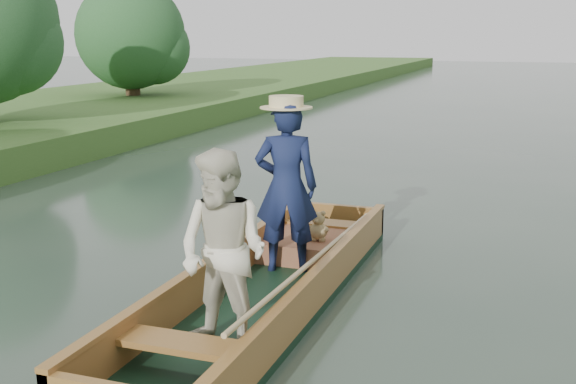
% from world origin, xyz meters
% --- Properties ---
extents(ground, '(120.00, 120.00, 0.00)m').
position_xyz_m(ground, '(0.00, 0.00, 0.00)').
color(ground, '#283D30').
rests_on(ground, ground).
extents(trees_far, '(22.76, 12.79, 4.39)m').
position_xyz_m(trees_far, '(0.66, 8.85, 2.38)').
color(trees_far, '#47331E').
rests_on(trees_far, ground).
extents(punt, '(1.13, 5.00, 1.84)m').
position_xyz_m(punt, '(0.01, -0.07, 0.57)').
color(punt, black).
rests_on(punt, ground).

